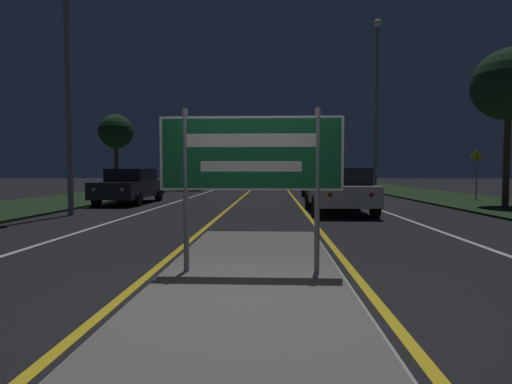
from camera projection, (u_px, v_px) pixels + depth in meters
ground_plane at (246, 302)px, 4.28m from camera, size 160.00×160.00×0.00m
median_island at (251, 276)px, 5.19m from camera, size 2.42×7.11×0.10m
verge_left at (115, 194)px, 24.64m from camera, size 5.00×100.00×0.08m
verge_right at (427, 194)px, 23.83m from camera, size 5.00×100.00×0.08m
centre_line_yellow_left at (250, 191)px, 29.28m from camera, size 0.12×70.00×0.01m
centre_line_yellow_right at (288, 191)px, 29.17m from camera, size 0.12×70.00×0.01m
lane_line_white_left at (212, 191)px, 29.40m from camera, size 0.12×70.00×0.01m
lane_line_white_right at (327, 191)px, 29.05m from camera, size 0.12×70.00×0.01m
edge_line_white_left at (172, 191)px, 29.53m from camera, size 0.10×70.00×0.01m
edge_line_white_right at (368, 191)px, 28.92m from camera, size 0.10×70.00×0.01m
highway_sign at (251, 159)px, 5.11m from camera, size 2.36×0.07×2.11m
streetlight_right_near at (377, 90)px, 23.77m from camera, size 0.47×0.47×10.41m
car_receding_0 at (339, 190)px, 13.45m from camera, size 2.02×4.32×1.51m
car_receding_1 at (321, 183)px, 21.27m from camera, size 1.89×4.11×1.47m
car_approaching_0 at (131, 186)px, 17.61m from camera, size 1.93×4.77×1.53m
car_approaching_1 at (194, 179)px, 30.78m from camera, size 1.93×4.82×1.51m
warning_sign at (477, 170)px, 18.87m from camera, size 0.60×0.06×2.35m
roadside_palm_left at (116, 132)px, 23.22m from camera, size 1.97×1.97×4.65m
roadside_palm_right at (509, 85)px, 15.16m from camera, size 2.69×2.69×5.99m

